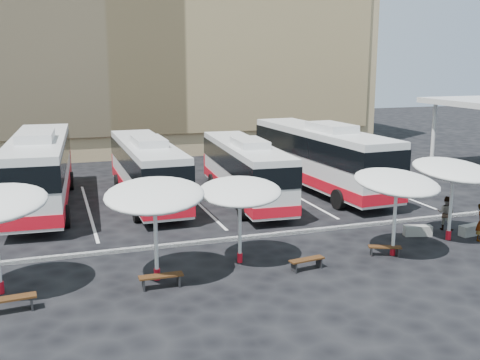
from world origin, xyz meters
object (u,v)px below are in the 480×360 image
object	(u,v)px
wood_bench_1	(161,278)
conc_bench_0	(418,231)
bus_2	(245,168)
bus_1	(147,168)
bus_0	(40,168)
wood_bench_0	(9,301)
sunshade_2	(240,192)
bus_3	(321,155)
sunshade_4	(454,171)
sunshade_3	(397,183)
wood_bench_3	(385,248)
sunshade_1	(154,195)
conc_bench_1	(472,230)
wood_bench_2	(307,261)
passenger_1	(447,213)

from	to	relation	value
wood_bench_1	conc_bench_0	bearing A→B (deg)	10.10
bus_2	bus_1	bearing A→B (deg)	167.37
bus_0	wood_bench_0	size ratio (longest dim) A/B	8.13
bus_0	sunshade_2	world-z (taller)	bus_0
bus_3	sunshade_4	size ratio (longest dim) A/B	2.98
sunshade_2	sunshade_4	size ratio (longest dim) A/B	0.90
bus_1	sunshade_3	world-z (taller)	bus_1
conc_bench_0	bus_2	bearing A→B (deg)	121.30
bus_2	wood_bench_3	size ratio (longest dim) A/B	8.60
bus_0	sunshade_1	xyz separation A→B (m)	(4.08, -12.59, 1.02)
bus_1	sunshade_1	xyz separation A→B (m)	(-1.66, -11.86, 1.26)
wood_bench_3	conc_bench_1	distance (m)	5.55
sunshade_1	wood_bench_0	size ratio (longest dim) A/B	2.73
bus_0	sunshade_4	world-z (taller)	bus_0
bus_2	conc_bench_1	world-z (taller)	bus_2
sunshade_3	conc_bench_0	size ratio (longest dim) A/B	3.38
wood_bench_2	conc_bench_1	world-z (taller)	conc_bench_1
sunshade_4	passenger_1	size ratio (longest dim) A/B	2.78
bus_2	wood_bench_0	size ratio (longest dim) A/B	7.01
sunshade_1	sunshade_4	distance (m)	13.39
wood_bench_3	wood_bench_2	bearing A→B (deg)	-174.06
sunshade_4	wood_bench_1	distance (m)	13.74
sunshade_4	wood_bench_3	world-z (taller)	sunshade_4
bus_3	wood_bench_2	world-z (taller)	bus_3
bus_2	sunshade_1	distance (m)	12.52
bus_2	wood_bench_0	bearing A→B (deg)	-132.56
conc_bench_0	passenger_1	world-z (taller)	passenger_1
bus_1	bus_0	bearing A→B (deg)	172.23
bus_0	bus_3	distance (m)	16.50
bus_2	passenger_1	world-z (taller)	bus_2
bus_0	wood_bench_1	bearing A→B (deg)	-69.39
wood_bench_1	wood_bench_3	distance (m)	9.45
wood_bench_3	wood_bench_0	bearing A→B (deg)	-177.04
sunshade_1	wood_bench_3	bearing A→B (deg)	-2.85
wood_bench_2	conc_bench_0	world-z (taller)	conc_bench_0
bus_0	sunshade_4	size ratio (longest dim) A/B	2.99
bus_2	sunshade_1	world-z (taller)	sunshade_1
bus_2	conc_bench_1	bearing A→B (deg)	-46.98
wood_bench_2	conc_bench_0	size ratio (longest dim) A/B	1.17
bus_1	conc_bench_1	size ratio (longest dim) A/B	9.17
conc_bench_1	passenger_1	distance (m)	1.38
bus_0	sunshade_1	distance (m)	13.28
wood_bench_3	conc_bench_0	size ratio (longest dim) A/B	1.09
wood_bench_0	wood_bench_1	world-z (taller)	wood_bench_0
bus_1	bus_2	size ratio (longest dim) A/B	1.02
wood_bench_2	bus_3	bearing A→B (deg)	61.26
bus_0	wood_bench_2	bearing A→B (deg)	-50.32
bus_1	sunshade_4	world-z (taller)	bus_1
sunshade_1	sunshade_3	xyz separation A→B (m)	(9.82, -0.49, -0.13)
sunshade_4	wood_bench_2	bearing A→B (deg)	-170.27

